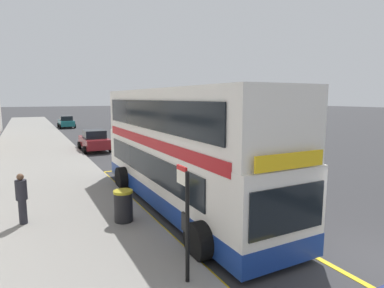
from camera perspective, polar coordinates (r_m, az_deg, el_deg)
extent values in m
plane|color=#333335|center=(36.74, -15.64, 1.59)|extent=(260.00, 260.00, 0.00)
cube|color=gray|center=(35.96, -26.61, 0.99)|extent=(6.00, 76.00, 0.14)
cube|color=white|center=(12.17, -2.24, -4.72)|extent=(2.47, 11.31, 2.30)
cube|color=white|center=(11.87, -2.30, 5.21)|extent=(2.45, 11.08, 1.90)
cube|color=navy|center=(12.38, -2.22, -8.55)|extent=(2.49, 11.33, 0.60)
cube|color=#B2191E|center=(11.96, -2.28, 0.75)|extent=(2.50, 10.41, 0.36)
cube|color=black|center=(12.00, -8.51, -3.52)|extent=(0.04, 9.05, 0.90)
cube|color=black|center=(11.39, -8.05, 5.26)|extent=(0.04, 9.95, 1.00)
cube|color=black|center=(7.57, 16.89, -11.25)|extent=(2.17, 0.04, 1.10)
cube|color=yellow|center=(7.28, 17.25, -2.90)|extent=(1.98, 0.04, 0.36)
cylinder|color=black|center=(8.43, 1.69, -16.90)|extent=(0.56, 1.00, 1.00)
cylinder|color=black|center=(9.89, 15.59, -13.28)|extent=(0.56, 1.00, 1.00)
cylinder|color=black|center=(14.77, -12.15, -5.96)|extent=(0.56, 1.00, 1.00)
cylinder|color=black|center=(15.65, -2.73, -4.97)|extent=(0.56, 1.00, 1.00)
cube|color=gold|center=(11.73, -8.15, -12.16)|extent=(0.16, 14.48, 0.01)
cube|color=gold|center=(12.87, 3.92, -10.22)|extent=(0.16, 14.48, 0.01)
cube|color=gold|center=(18.70, -11.45, -4.49)|extent=(2.97, 0.16, 0.01)
cylinder|color=black|center=(6.96, -0.83, -14.79)|extent=(0.09, 0.09, 2.44)
cube|color=silver|center=(6.84, -1.82, -6.00)|extent=(0.05, 0.42, 0.30)
cube|color=red|center=(6.79, -1.83, -4.37)|extent=(0.05, 0.42, 0.10)
cube|color=black|center=(7.01, -1.21, -13.90)|extent=(0.06, 0.28, 0.40)
cube|color=maroon|center=(25.91, -17.11, 0.32)|extent=(1.76, 4.20, 0.72)
cube|color=black|center=(25.74, -17.13, 1.74)|extent=(1.52, 1.90, 0.60)
cylinder|color=black|center=(27.09, -19.53, -0.23)|extent=(0.22, 0.60, 0.60)
cylinder|color=black|center=(27.41, -15.66, 0.03)|extent=(0.22, 0.60, 0.60)
cylinder|color=black|center=(24.54, -18.66, -1.03)|extent=(0.22, 0.60, 0.60)
cylinder|color=black|center=(24.89, -14.41, -0.73)|extent=(0.22, 0.60, 0.60)
cube|color=#196066|center=(47.10, -21.60, 3.53)|extent=(1.76, 4.20, 0.72)
cube|color=black|center=(46.96, -21.63, 4.32)|extent=(1.52, 1.90, 0.60)
cylinder|color=black|center=(48.33, -22.85, 3.14)|extent=(0.22, 0.60, 0.60)
cylinder|color=black|center=(48.52, -20.65, 3.27)|extent=(0.22, 0.60, 0.60)
cylinder|color=black|center=(45.74, -22.57, 2.90)|extent=(0.22, 0.60, 0.60)
cylinder|color=black|center=(45.95, -20.24, 3.04)|extent=(0.22, 0.60, 0.60)
cylinder|color=#26262D|center=(11.55, -28.05, -10.63)|extent=(0.24, 0.24, 0.79)
cylinder|color=#26262D|center=(11.35, -28.29, -7.25)|extent=(0.34, 0.34, 0.62)
sphere|color=brown|center=(11.25, -28.43, -5.20)|extent=(0.21, 0.21, 0.21)
cylinder|color=black|center=(10.64, -12.18, -10.98)|extent=(0.59, 0.59, 0.94)
cylinder|color=#A5991E|center=(10.48, -12.27, -8.35)|extent=(0.62, 0.62, 0.08)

